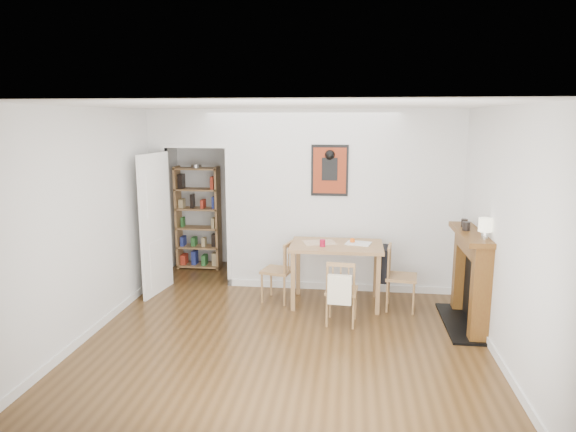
# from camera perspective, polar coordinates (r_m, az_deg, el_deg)

# --- Properties ---
(ground) EXTENTS (5.20, 5.20, 0.00)m
(ground) POSITION_cam_1_polar(r_m,az_deg,el_deg) (6.40, 0.23, -11.90)
(ground) COLOR #54381B
(ground) RESTS_ON ground
(room_shell) EXTENTS (5.20, 5.20, 5.20)m
(room_shell) POSITION_cam_1_polar(r_m,az_deg,el_deg) (7.33, 2.25, 1.59)
(room_shell) COLOR silver
(room_shell) RESTS_ON ground
(dining_table) EXTENTS (1.22, 0.77, 0.83)m
(dining_table) POSITION_cam_1_polar(r_m,az_deg,el_deg) (6.86, 5.39, -3.94)
(dining_table) COLOR #956B45
(dining_table) RESTS_ON ground
(chair_left) EXTENTS (0.51, 0.51, 0.84)m
(chair_left) POSITION_cam_1_polar(r_m,az_deg,el_deg) (7.03, -1.18, -6.15)
(chair_left) COLOR #A2774B
(chair_left) RESTS_ON ground
(chair_right) EXTENTS (0.53, 0.48, 0.86)m
(chair_right) POSITION_cam_1_polar(r_m,az_deg,el_deg) (6.88, 12.33, -6.59)
(chair_right) COLOR #A2774B
(chair_right) RESTS_ON ground
(chair_front) EXTENTS (0.44, 0.49, 0.81)m
(chair_front) POSITION_cam_1_polar(r_m,az_deg,el_deg) (6.30, 5.97, -8.31)
(chair_front) COLOR #A2774B
(chair_front) RESTS_ON ground
(bookshelf) EXTENTS (0.72, 0.29, 1.70)m
(bookshelf) POSITION_cam_1_polar(r_m,az_deg,el_deg) (8.61, -9.95, -0.27)
(bookshelf) COLOR #956B45
(bookshelf) RESTS_ON ground
(fireplace) EXTENTS (0.45, 1.25, 1.16)m
(fireplace) POSITION_cam_1_polar(r_m,az_deg,el_deg) (6.56, 19.72, -6.29)
(fireplace) COLOR brown
(fireplace) RESTS_ON ground
(red_glass) EXTENTS (0.07, 0.07, 0.09)m
(red_glass) POSITION_cam_1_polar(r_m,az_deg,el_deg) (6.69, 3.86, -3.01)
(red_glass) COLOR maroon
(red_glass) RESTS_ON dining_table
(orange_fruit) EXTENTS (0.07, 0.07, 0.07)m
(orange_fruit) POSITION_cam_1_polar(r_m,az_deg,el_deg) (6.90, 7.17, -2.74)
(orange_fruit) COLOR #F55B0C
(orange_fruit) RESTS_ON dining_table
(placemat) EXTENTS (0.49, 0.42, 0.00)m
(placemat) POSITION_cam_1_polar(r_m,az_deg,el_deg) (6.90, 3.50, -2.95)
(placemat) COLOR beige
(placemat) RESTS_ON dining_table
(notebook) EXTENTS (0.36, 0.30, 0.02)m
(notebook) POSITION_cam_1_polar(r_m,az_deg,el_deg) (6.88, 7.84, -3.03)
(notebook) COLOR silver
(notebook) RESTS_ON dining_table
(mantel_lamp) EXTENTS (0.15, 0.15, 0.23)m
(mantel_lamp) POSITION_cam_1_polar(r_m,az_deg,el_deg) (6.04, 21.06, -1.06)
(mantel_lamp) COLOR silver
(mantel_lamp) RESTS_ON fireplace
(ceramic_jar_a) EXTENTS (0.09, 0.09, 0.11)m
(ceramic_jar_a) POSITION_cam_1_polar(r_m,az_deg,el_deg) (6.44, 19.20, -1.08)
(ceramic_jar_a) COLOR black
(ceramic_jar_a) RESTS_ON fireplace
(ceramic_jar_b) EXTENTS (0.08, 0.08, 0.10)m
(ceramic_jar_b) POSITION_cam_1_polar(r_m,az_deg,el_deg) (6.65, 19.00, -0.74)
(ceramic_jar_b) COLOR black
(ceramic_jar_b) RESTS_ON fireplace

